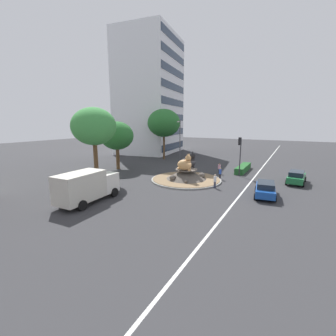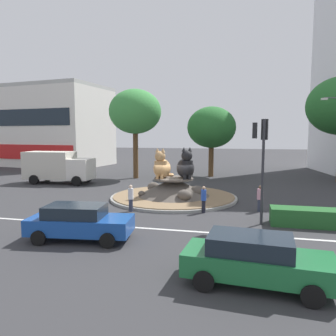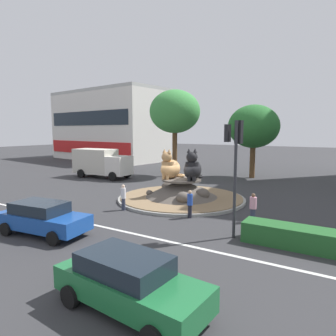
{
  "view_description": "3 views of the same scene",
  "coord_description": "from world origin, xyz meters",
  "views": [
    {
      "loc": [
        -26.61,
        -12.14,
        7.45
      ],
      "look_at": [
        -2.66,
        1.22,
        1.98
      ],
      "focal_mm": 24.6,
      "sensor_mm": 36.0,
      "label": 1
    },
    {
      "loc": [
        4.76,
        -22.48,
        4.67
      ],
      "look_at": [
        -0.25,
        -0.73,
        2.29
      ],
      "focal_mm": 34.49,
      "sensor_mm": 36.0,
      "label": 2
    },
    {
      "loc": [
        10.24,
        -18.71,
        4.97
      ],
      "look_at": [
        -1.61,
        0.81,
        2.11
      ],
      "focal_mm": 32.31,
      "sensor_mm": 36.0,
      "label": 3
    }
  ],
  "objects": [
    {
      "name": "roundabout_island",
      "position": [
        0.02,
        -0.01,
        0.61
      ],
      "size": [
        9.07,
        9.07,
        1.51
      ],
      "color": "gray",
      "rests_on": "ground"
    },
    {
      "name": "lane_centreline",
      "position": [
        0.0,
        -7.54,
        0.0
      ],
      "size": [
        112.0,
        0.2,
        0.01
      ],
      "primitive_type": "cube",
      "color": "silver",
      "rests_on": "ground"
    },
    {
      "name": "broadleaf_tree_behind_island",
      "position": [
        -6.13,
        9.66,
        6.91
      ],
      "size": [
        5.4,
        5.4,
        9.25
      ],
      "color": "brown",
      "rests_on": "ground"
    },
    {
      "name": "shophouse_block",
      "position": [
        -25.33,
        21.08,
        5.76
      ],
      "size": [
        21.81,
        12.87,
        11.54
      ],
      "rotation": [
        0.0,
        0.0,
        -0.13
      ],
      "color": "silver",
      "rests_on": "ground"
    },
    {
      "name": "pedestrian_white_shirt",
      "position": [
        -1.7,
        -4.41,
        0.86
      ],
      "size": [
        0.32,
        0.32,
        1.63
      ],
      "rotation": [
        0.0,
        0.0,
        5.42
      ],
      "color": "#33384C",
      "rests_on": "ground"
    },
    {
      "name": "delivery_box_truck",
      "position": [
        -12.18,
        4.61,
        1.61
      ],
      "size": [
        6.47,
        2.82,
        2.99
      ],
      "rotation": [
        0.0,
        0.0,
        0.04
      ],
      "color": "silver",
      "rests_on": "ground"
    },
    {
      "name": "traffic_light_mast",
      "position": [
        5.74,
        -5.41,
        3.95
      ],
      "size": [
        0.79,
        0.45,
        5.41
      ],
      "rotation": [
        0.0,
        0.0,
        1.37
      ],
      "color": "#2D2D33",
      "rests_on": "ground"
    },
    {
      "name": "ground_plane",
      "position": [
        0.0,
        0.0,
        0.0
      ],
      "size": [
        160.0,
        160.0,
        0.0
      ],
      "primitive_type": "plane",
      "color": "#333335"
    },
    {
      "name": "cat_statue_calico",
      "position": [
        -0.82,
        -0.22,
        2.3
      ],
      "size": [
        1.33,
        2.1,
        2.16
      ],
      "rotation": [
        0.0,
        0.0,
        -1.59
      ],
      "color": "tan",
      "rests_on": "roundabout_island"
    },
    {
      "name": "second_tree_near_tower",
      "position": [
        1.46,
        12.79,
        5.33
      ],
      "size": [
        5.23,
        5.23,
        7.59
      ],
      "color": "brown",
      "rests_on": "ground"
    },
    {
      "name": "hatchback_near_shophouse",
      "position": [
        5.24,
        -12.54,
        0.82
      ],
      "size": [
        4.64,
        2.28,
        1.57
      ],
      "rotation": [
        0.0,
        0.0,
        -0.08
      ],
      "color": "#1E6B38",
      "rests_on": "ground"
    },
    {
      "name": "pedestrian_blue_shirt",
      "position": [
        2.6,
        -3.73,
        0.85
      ],
      "size": [
        0.31,
        0.31,
        1.6
      ],
      "rotation": [
        0.0,
        0.0,
        5.87
      ],
      "color": "black",
      "rests_on": "ground"
    },
    {
      "name": "cat_statue_black",
      "position": [
        0.87,
        0.01,
        2.33
      ],
      "size": [
        1.83,
        2.39,
        2.24
      ],
      "rotation": [
        0.0,
        0.0,
        -1.21
      ],
      "color": "black",
      "rests_on": "roundabout_island"
    },
    {
      "name": "pedestrian_pink_shirt",
      "position": [
        5.88,
        -2.62,
        0.82
      ],
      "size": [
        0.37,
        0.37,
        1.58
      ],
      "rotation": [
        0.0,
        0.0,
        1.65
      ],
      "color": "#33384C",
      "rests_on": "ground"
    },
    {
      "name": "sedan_on_far_lane",
      "position": [
        -2.17,
        -9.83,
        0.82
      ],
      "size": [
        4.68,
        2.44,
        1.56
      ],
      "rotation": [
        0.0,
        0.0,
        0.12
      ],
      "color": "#19479E",
      "rests_on": "ground"
    }
  ]
}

